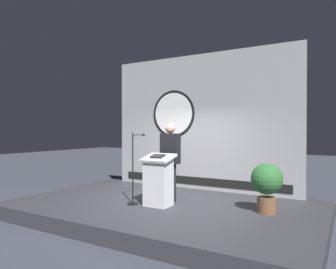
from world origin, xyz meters
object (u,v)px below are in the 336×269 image
(podium, at_px, (158,181))
(potted_plant, at_px, (267,183))
(speaker_person, at_px, (170,162))
(microphone_stand, at_px, (134,178))

(podium, distance_m, potted_plant, 2.16)
(speaker_person, bearing_deg, microphone_stand, -134.12)
(microphone_stand, relative_size, potted_plant, 1.61)
(microphone_stand, bearing_deg, podium, 9.78)
(speaker_person, bearing_deg, potted_plant, 2.63)
(podium, height_order, microphone_stand, microphone_stand)
(speaker_person, xyz_separation_m, potted_plant, (2.07, 0.09, -0.31))
(podium, height_order, potted_plant, podium)
(podium, xyz_separation_m, potted_plant, (2.08, 0.57, 0.05))
(speaker_person, xyz_separation_m, microphone_stand, (-0.56, -0.57, -0.34))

